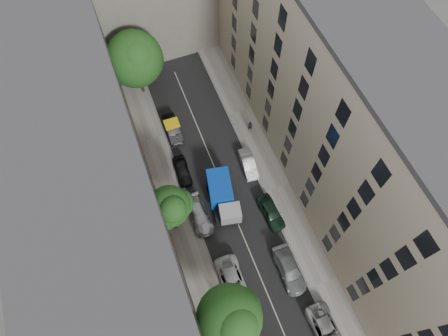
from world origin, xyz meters
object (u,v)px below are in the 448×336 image
tarp_truck (223,196)px  car_left_3 (199,215)px  car_right_2 (271,212)px  car_left_5 (173,129)px  tree_far (136,60)px  car_left_2 (232,281)px  car_left_4 (182,171)px  car_right_3 (248,164)px  lamp_post (225,297)px  pedestrian (250,126)px  car_right_0 (326,331)px  tree_near (231,319)px  car_right_1 (289,270)px  tree_mid (171,208)px

tarp_truck → car_left_3: (-3.00, -0.87, -0.80)m
car_right_2 → car_left_3: bearing=158.4°
car_left_5 → tree_far: size_ratio=0.49×
car_left_2 → car_left_4: 13.22m
car_right_3 → tarp_truck: bearing=-138.7°
tarp_truck → lamp_post: lamp_post is taller
car_left_5 → car_right_2: 15.09m
car_left_4 → pedestrian: (9.24, 2.69, 0.28)m
car_left_4 → car_right_2: 10.76m
pedestrian → tarp_truck: bearing=65.2°
car_left_4 → car_right_0: size_ratio=0.77×
car_left_4 → car_right_0: car_right_0 is taller
tarp_truck → car_right_2: 5.35m
car_right_2 → tree_far: 22.74m
tarp_truck → tree_far: tree_far is taller
car_left_3 → pedestrian: bearing=40.2°
tree_near → car_right_1: bearing=20.6°
car_right_2 → lamp_post: size_ratio=0.74×
car_left_2 → tree_far: bearing=95.4°
car_right_0 → car_right_1: 6.25m
car_right_0 → car_left_5: bearing=103.4°
tarp_truck → car_right_0: (4.20, -15.63, -0.79)m
car_right_0 → car_right_2: 12.40m
car_right_2 → car_right_3: (0.00, 6.20, -0.07)m
car_right_1 → lamp_post: bearing=-174.6°
lamp_post → car_left_4: bearing=87.7°
car_left_2 → car_right_1: 5.69m
car_right_0 → car_right_2: bearing=89.3°
tree_far → pedestrian: 15.00m
tarp_truck → car_left_4: size_ratio=1.60×
car_left_4 → car_right_0: (7.20, -20.40, 0.04)m
car_left_4 → pedestrian: 9.63m
car_left_3 → car_left_5: bearing=84.8°
tarp_truck → car_left_3: 3.22m
car_left_5 → car_right_3: (6.53, -7.40, -0.06)m
car_right_2 → car_right_3: bearing=86.6°
car_right_0 → car_right_1: (-0.80, 6.20, 0.02)m
car_right_2 → car_left_4: bearing=128.6°
car_left_3 → car_left_4: size_ratio=1.22×
car_right_3 → car_right_0: bearing=-84.0°
car_left_3 → car_right_0: bearing=-65.8°
car_left_3 → lamp_post: 9.63m
car_left_5 → car_right_1: (5.73, -19.80, 0.00)m
car_left_3 → tree_far: bearing=91.0°
car_right_0 → car_left_3: bearing=115.3°
car_right_1 → car_right_3: bearing=87.1°
car_left_5 → pedestrian: 9.06m
tree_mid → tree_far: 18.63m
car_right_0 → lamp_post: 10.09m
tree_mid → car_right_3: bearing=22.8°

